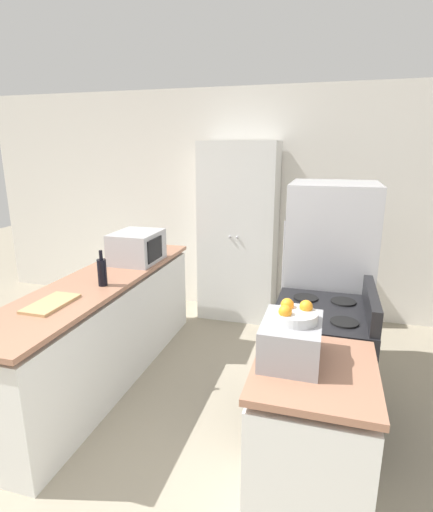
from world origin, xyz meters
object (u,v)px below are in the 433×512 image
stove (319,369)px  microwave (137,247)px  refrigerator (328,283)px  fruit_bowl (295,314)px  pantry_cabinet (238,232)px  wine_bottle (102,272)px  toaster_oven (291,340)px

stove → microwave: size_ratio=2.21×
refrigerator → fruit_bowl: size_ratio=7.68×
pantry_cabinet → refrigerator: 1.46m
pantry_cabinet → refrigerator: pantry_cabinet is taller
microwave → wine_bottle: size_ratio=1.70×
microwave → wine_bottle: bearing=-85.9°
toaster_oven → stove: bearing=78.1°
refrigerator → wine_bottle: 1.85m
pantry_cabinet → stove: bearing=-61.0°
fruit_bowl → stove: bearing=78.9°
wine_bottle → microwave: bearing=94.1°
toaster_oven → fruit_bowl: size_ratio=1.75×
stove → refrigerator: 0.85m
stove → toaster_oven: (-0.15, -0.70, 0.55)m
wine_bottle → pantry_cabinet: bearing=69.2°
wine_bottle → fruit_bowl: 1.70m
pantry_cabinet → microwave: size_ratio=4.19×
microwave → wine_bottle: microwave is taller
wine_bottle → toaster_oven: size_ratio=0.74×
stove → microwave: microwave is taller
stove → refrigerator: size_ratio=0.63×
wine_bottle → refrigerator: bearing=23.3°
pantry_cabinet → microwave: (-0.72, -1.08, 0.04)m
refrigerator → fruit_bowl: refrigerator is taller
refrigerator → microwave: 1.75m
microwave → fruit_bowl: bearing=-41.7°
wine_bottle → fruit_bowl: size_ratio=1.29×
pantry_cabinet → wine_bottle: (-0.67, -1.77, 0.01)m
pantry_cabinet → toaster_oven: 2.64m
toaster_oven → fruit_bowl: 0.14m
refrigerator → fruit_bowl: (-0.15, -1.45, 0.31)m
stove → toaster_oven: bearing=-101.9°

